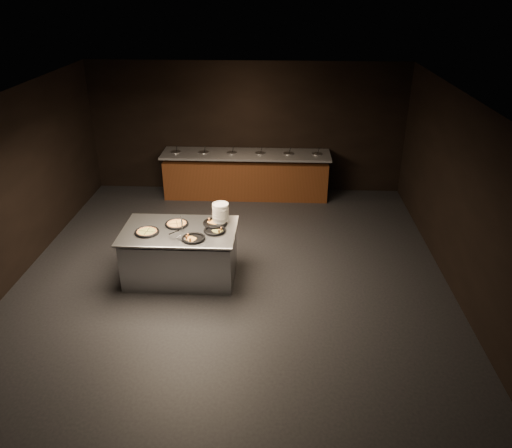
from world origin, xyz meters
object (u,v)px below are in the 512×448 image
object	(u,v)px
serving_counter	(181,254)
pan_veggie_whole	(147,232)
pan_cheese_whole	(177,224)
plate_stack	(221,213)

from	to	relation	value
serving_counter	pan_veggie_whole	size ratio (longest dim) A/B	4.76
pan_veggie_whole	pan_cheese_whole	world-z (taller)	same
serving_counter	plate_stack	distance (m)	0.93
serving_counter	pan_veggie_whole	bearing A→B (deg)	-163.85
serving_counter	pan_cheese_whole	size ratio (longest dim) A/B	4.76
pan_veggie_whole	pan_cheese_whole	distance (m)	0.51
serving_counter	plate_stack	xyz separation A→B (m)	(0.64, 0.32, 0.61)
serving_counter	pan_cheese_whole	distance (m)	0.50
plate_stack	pan_cheese_whole	size ratio (longest dim) A/B	0.84
serving_counter	pan_veggie_whole	distance (m)	0.68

